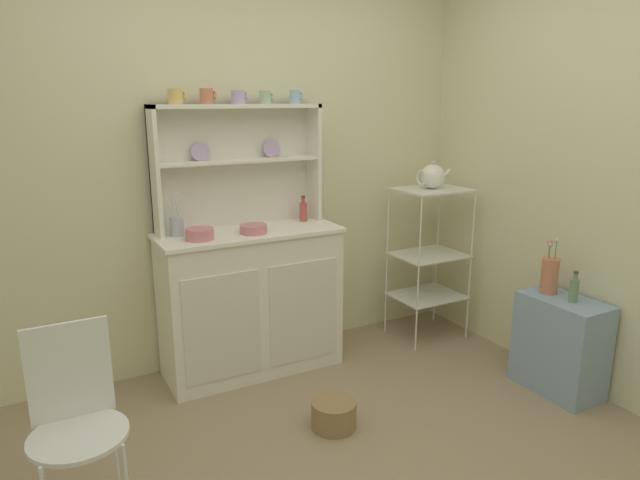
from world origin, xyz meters
TOP-DOWN VIEW (x-y plane):
  - wall_back at (0.00, 1.62)m, footprint 3.84×0.05m
  - hutch_cabinet at (-0.03, 1.37)m, footprint 1.10×0.45m
  - hutch_shelf_unit at (-0.03, 1.53)m, footprint 1.03×0.18m
  - bakers_rack at (1.27, 1.25)m, footprint 0.47×0.38m
  - side_shelf_blue at (1.44, 0.26)m, footprint 0.28×0.48m
  - wire_chair at (-1.12, 0.40)m, footprint 0.36×0.36m
  - floor_basket at (0.10, 0.55)m, footprint 0.24×0.24m
  - cup_gold_0 at (-0.38, 1.49)m, footprint 0.10×0.08m
  - cup_terracotta_1 at (-0.21, 1.49)m, footprint 0.09×0.08m
  - cup_lilac_2 at (-0.02, 1.49)m, footprint 0.10×0.08m
  - cup_sage_3 at (0.15, 1.49)m, footprint 0.08×0.07m
  - cup_sky_4 at (0.35, 1.49)m, footprint 0.08×0.07m
  - bowl_mixing_large at (-0.35, 1.29)m, footprint 0.16×0.16m
  - bowl_floral_medium at (-0.03, 1.29)m, footprint 0.16×0.16m
  - jam_bottle at (0.38, 1.45)m, footprint 0.05×0.05m
  - utensil_jar at (-0.43, 1.44)m, footprint 0.08×0.08m
  - porcelain_teapot at (1.26, 1.25)m, footprint 0.26×0.17m
  - flower_vase at (1.44, 0.38)m, footprint 0.10×0.10m
  - oil_bottle at (1.44, 0.21)m, footprint 0.05×0.05m

SIDE VIEW (x-z plane):
  - floor_basket at x=0.10m, z-range 0.00..0.15m
  - side_shelf_blue at x=1.44m, z-range 0.00..0.56m
  - hutch_cabinet at x=-0.03m, z-range 0.01..0.91m
  - wire_chair at x=-1.12m, z-range 0.09..0.94m
  - oil_bottle at x=1.44m, z-range 0.55..0.73m
  - bakers_rack at x=1.27m, z-range 0.13..1.20m
  - flower_vase at x=1.44m, z-range 0.51..0.84m
  - bowl_floral_medium at x=-0.03m, z-range 0.90..0.95m
  - bowl_mixing_large at x=-0.35m, z-range 0.90..0.96m
  - utensil_jar at x=-0.43m, z-range 0.83..1.08m
  - jam_bottle at x=0.38m, z-range 0.88..1.05m
  - porcelain_teapot at x=1.26m, z-range 1.06..1.25m
  - wall_back at x=0.00m, z-range 0.00..2.50m
  - hutch_shelf_unit at x=-0.03m, z-range 0.96..1.69m
  - cup_sage_3 at x=0.15m, z-range 1.64..1.71m
  - cup_lilac_2 at x=-0.02m, z-range 1.64..1.71m
  - cup_sky_4 at x=0.35m, z-range 1.64..1.71m
  - cup_gold_0 at x=-0.38m, z-range 1.64..1.72m
  - cup_terracotta_1 at x=-0.21m, z-range 1.64..1.72m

